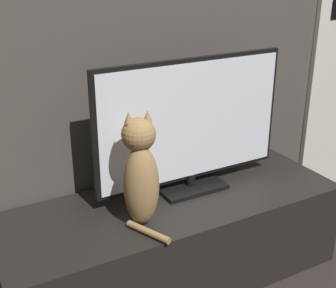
{
  "coord_description": "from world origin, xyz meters",
  "views": [
    {
      "loc": [
        -0.91,
        -0.7,
        1.45
      ],
      "look_at": [
        -0.03,
        0.88,
        0.7
      ],
      "focal_mm": 50.0,
      "sensor_mm": 36.0,
      "label": 1
    }
  ],
  "objects": [
    {
      "name": "tv",
      "position": [
        0.14,
        0.97,
        0.73
      ],
      "size": [
        0.93,
        0.19,
        0.62
      ],
      "color": "black",
      "rests_on": "tv_stand"
    },
    {
      "name": "tv_stand",
      "position": [
        0.0,
        0.9,
        0.21
      ],
      "size": [
        1.57,
        0.56,
        0.42
      ],
      "color": "black",
      "rests_on": "ground_plane"
    },
    {
      "name": "cat",
      "position": [
        -0.2,
        0.81,
        0.64
      ],
      "size": [
        0.17,
        0.3,
        0.48
      ],
      "rotation": [
        0.0,
        0.0,
        -0.2
      ],
      "color": "#997547",
      "rests_on": "tv_stand"
    }
  ]
}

